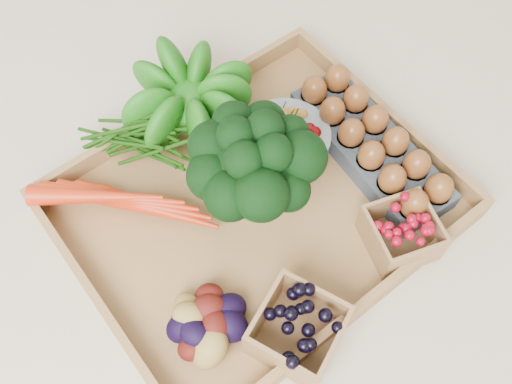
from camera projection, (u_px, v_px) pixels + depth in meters
ground at (256, 211)px, 0.89m from camera, size 4.00×4.00×0.00m
tray at (256, 209)px, 0.88m from camera, size 0.55×0.45×0.01m
carrots at (129, 201)px, 0.85m from camera, size 0.22×0.16×0.05m
lettuce at (188, 94)px, 0.90m from camera, size 0.14×0.14×0.14m
broccoli at (255, 184)px, 0.82m from camera, size 0.18×0.18×0.14m
cherry_bowl at (285, 140)px, 0.92m from camera, size 0.14×0.14×0.04m
egg_carton at (370, 148)px, 0.91m from camera, size 0.13×0.31×0.03m
potatoes at (202, 320)px, 0.75m from camera, size 0.12×0.12×0.07m
punnet_blackberry at (298, 330)px, 0.75m from camera, size 0.14×0.14×0.07m
punnet_raspberry at (401, 233)px, 0.82m from camera, size 0.12×0.12×0.06m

